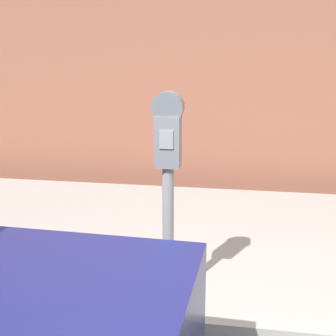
% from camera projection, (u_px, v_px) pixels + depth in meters
% --- Properties ---
extents(sidewalk, '(24.00, 2.80, 0.15)m').
position_uv_depth(sidewalk, '(209.00, 242.00, 4.20)').
color(sidewalk, '#9E9B96').
rests_on(sidewalk, ground_plane).
extents(parking_meter, '(0.19, 0.13, 1.37)m').
position_uv_depth(parking_meter, '(168.00, 166.00, 2.91)').
color(parking_meter, gray).
rests_on(parking_meter, sidewalk).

